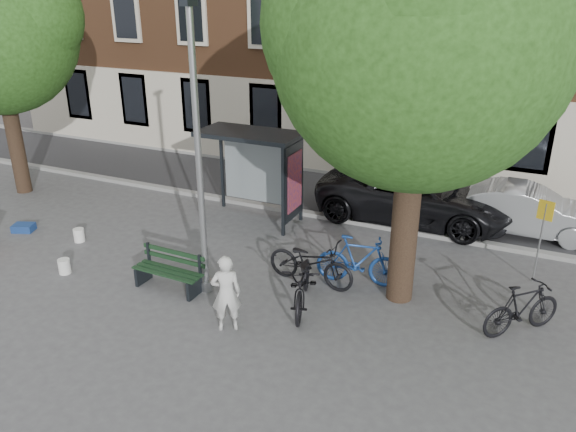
% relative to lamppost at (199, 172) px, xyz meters
% --- Properties ---
extents(ground, '(90.00, 90.00, 0.00)m').
position_rel_lamppost_xyz_m(ground, '(0.00, 0.00, -2.78)').
color(ground, '#4C4C4F').
rests_on(ground, ground).
extents(road, '(40.00, 4.00, 0.01)m').
position_rel_lamppost_xyz_m(road, '(0.00, 7.00, -2.78)').
color(road, '#28282B').
rests_on(road, ground).
extents(curb_near, '(40.00, 0.25, 0.12)m').
position_rel_lamppost_xyz_m(curb_near, '(0.00, 5.00, -2.72)').
color(curb_near, gray).
rests_on(curb_near, ground).
extents(curb_far, '(40.00, 0.25, 0.12)m').
position_rel_lamppost_xyz_m(curb_far, '(0.00, 9.00, -2.72)').
color(curb_far, gray).
rests_on(curb_far, ground).
extents(lamppost, '(0.28, 0.35, 6.11)m').
position_rel_lamppost_xyz_m(lamppost, '(0.00, 0.00, 0.00)').
color(lamppost, '#9EA0A3').
rests_on(lamppost, ground).
extents(tree_right, '(5.76, 5.60, 8.20)m').
position_rel_lamppost_xyz_m(tree_right, '(4.01, 1.38, 2.83)').
color(tree_right, black).
rests_on(tree_right, ground).
extents(bus_shelter, '(2.85, 1.45, 2.62)m').
position_rel_lamppost_xyz_m(bus_shelter, '(-0.61, 4.11, -0.87)').
color(bus_shelter, '#1E2328').
rests_on(bus_shelter, ground).
extents(painter, '(0.70, 0.64, 1.61)m').
position_rel_lamppost_xyz_m(painter, '(1.20, -1.12, -1.98)').
color(painter, silver).
rests_on(painter, ground).
extents(bench, '(1.68, 0.60, 0.86)m').
position_rel_lamppost_xyz_m(bench, '(-0.80, -0.26, -2.39)').
color(bench, '#1E2328').
rests_on(bench, ground).
extents(bike_a, '(2.15, 0.89, 1.10)m').
position_rel_lamppost_xyz_m(bike_a, '(2.00, 1.25, -2.23)').
color(bike_a, black).
rests_on(bike_a, ground).
extents(bike_b, '(2.02, 0.87, 1.18)m').
position_rel_lamppost_xyz_m(bike_b, '(2.99, 1.71, -2.19)').
color(bike_b, navy).
rests_on(bike_b, ground).
extents(bike_c, '(1.35, 2.28, 1.13)m').
position_rel_lamppost_xyz_m(bike_c, '(2.24, 0.28, -2.22)').
color(bike_c, black).
rests_on(bike_c, ground).
extents(bike_d, '(1.63, 1.64, 1.08)m').
position_rel_lamppost_xyz_m(bike_d, '(6.48, 1.17, -2.24)').
color(bike_d, black).
rests_on(bike_d, ground).
extents(car_dark, '(5.54, 2.63, 1.53)m').
position_rel_lamppost_xyz_m(car_dark, '(3.24, 6.00, -2.02)').
color(car_dark, black).
rests_on(car_dark, ground).
extents(car_silver, '(4.06, 1.45, 1.33)m').
position_rel_lamppost_xyz_m(car_silver, '(6.23, 6.33, -2.12)').
color(car_silver, '#979A9E').
rests_on(car_silver, ground).
extents(blue_crate, '(0.66, 0.57, 0.20)m').
position_rel_lamppost_xyz_m(blue_crate, '(-6.39, 0.64, -2.68)').
color(blue_crate, navy).
rests_on(blue_crate, ground).
extents(bucket_a, '(0.35, 0.35, 0.36)m').
position_rel_lamppost_xyz_m(bucket_a, '(-3.49, -0.73, -2.60)').
color(bucket_a, white).
rests_on(bucket_a, ground).
extents(bucket_b, '(0.36, 0.36, 0.36)m').
position_rel_lamppost_xyz_m(bucket_b, '(-4.48, 0.77, -2.60)').
color(bucket_b, white).
rests_on(bucket_b, ground).
extents(notice_sign, '(0.33, 0.14, 1.99)m').
position_rel_lamppost_xyz_m(notice_sign, '(6.63, 3.50, -1.32)').
color(notice_sign, '#9EA0A3').
rests_on(notice_sign, ground).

